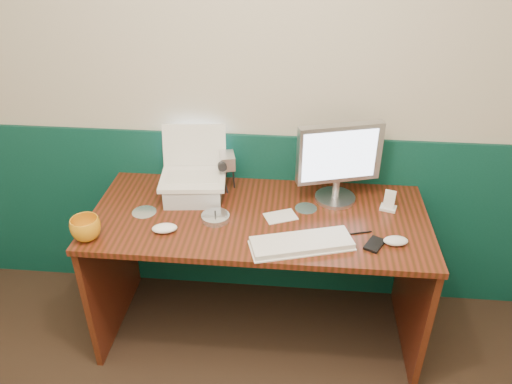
# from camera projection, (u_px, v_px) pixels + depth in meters

# --- Properties ---
(back_wall) EXTENTS (3.50, 0.04, 2.50)m
(back_wall) POSITION_uv_depth(u_px,v_px,m) (238.00, 87.00, 2.43)
(back_wall) COLOR #BFB7A1
(back_wall) RESTS_ON ground
(wainscot) EXTENTS (3.48, 0.02, 1.00)m
(wainscot) POSITION_uv_depth(u_px,v_px,m) (240.00, 216.00, 2.81)
(wainscot) COLOR #08352C
(wainscot) RESTS_ON ground
(desk) EXTENTS (1.60, 0.70, 0.75)m
(desk) POSITION_uv_depth(u_px,v_px,m) (259.00, 276.00, 2.56)
(desk) COLOR #331A09
(desk) RESTS_ON ground
(laptop_riser) EXTENTS (0.30, 0.26, 0.10)m
(laptop_riser) POSITION_uv_depth(u_px,v_px,m) (194.00, 189.00, 2.48)
(laptop_riser) COLOR silver
(laptop_riser) RESTS_ON desk
(laptop) EXTENTS (0.34, 0.28, 0.26)m
(laptop) POSITION_uv_depth(u_px,v_px,m) (191.00, 157.00, 2.39)
(laptop) COLOR white
(laptop) RESTS_ON laptop_riser
(monitor) EXTENTS (0.42, 0.23, 0.41)m
(monitor) POSITION_uv_depth(u_px,v_px,m) (338.00, 163.00, 2.38)
(monitor) COLOR #B0B0B5
(monitor) RESTS_ON desk
(keyboard) EXTENTS (0.46, 0.26, 0.03)m
(keyboard) POSITION_uv_depth(u_px,v_px,m) (302.00, 244.00, 2.15)
(keyboard) COLOR white
(keyboard) RESTS_ON desk
(mouse_right) EXTENTS (0.11, 0.07, 0.04)m
(mouse_right) POSITION_uv_depth(u_px,v_px,m) (396.00, 241.00, 2.16)
(mouse_right) COLOR silver
(mouse_right) RESTS_ON desk
(mouse_left) EXTENTS (0.13, 0.09, 0.04)m
(mouse_left) POSITION_uv_depth(u_px,v_px,m) (165.00, 228.00, 2.24)
(mouse_left) COLOR white
(mouse_left) RESTS_ON desk
(mug) EXTENTS (0.17, 0.17, 0.10)m
(mug) POSITION_uv_depth(u_px,v_px,m) (86.00, 229.00, 2.18)
(mug) COLOR orange
(mug) RESTS_ON desk
(camcorder) EXTENTS (0.11, 0.14, 0.19)m
(camcorder) POSITION_uv_depth(u_px,v_px,m) (228.00, 173.00, 2.52)
(camcorder) COLOR silver
(camcorder) RESTS_ON desk
(cd_spindle) EXTENTS (0.13, 0.13, 0.03)m
(cd_spindle) POSITION_uv_depth(u_px,v_px,m) (215.00, 217.00, 2.33)
(cd_spindle) COLOR silver
(cd_spindle) RESTS_ON desk
(cd_loose_a) EXTENTS (0.12, 0.12, 0.00)m
(cd_loose_a) POSITION_uv_depth(u_px,v_px,m) (144.00, 212.00, 2.39)
(cd_loose_a) COLOR silver
(cd_loose_a) RESTS_ON desk
(cd_loose_b) EXTENTS (0.11, 0.11, 0.00)m
(cd_loose_b) POSITION_uv_depth(u_px,v_px,m) (306.00, 208.00, 2.42)
(cd_loose_b) COLOR silver
(cd_loose_b) RESTS_ON desk
(pen) EXTENTS (0.13, 0.04, 0.01)m
(pen) POSITION_uv_depth(u_px,v_px,m) (358.00, 233.00, 2.24)
(pen) COLOR black
(pen) RESTS_ON desk
(papers) EXTENTS (0.17, 0.15, 0.00)m
(papers) POSITION_uv_depth(u_px,v_px,m) (281.00, 216.00, 2.35)
(papers) COLOR white
(papers) RESTS_ON desk
(dock) EXTENTS (0.09, 0.08, 0.01)m
(dock) POSITION_uv_depth(u_px,v_px,m) (388.00, 208.00, 2.41)
(dock) COLOR silver
(dock) RESTS_ON desk
(music_player) EXTENTS (0.06, 0.04, 0.09)m
(music_player) POSITION_uv_depth(u_px,v_px,m) (390.00, 199.00, 2.38)
(music_player) COLOR silver
(music_player) RESTS_ON dock
(pda) EXTENTS (0.11, 0.12, 0.01)m
(pda) POSITION_uv_depth(u_px,v_px,m) (374.00, 244.00, 2.16)
(pda) COLOR black
(pda) RESTS_ON desk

